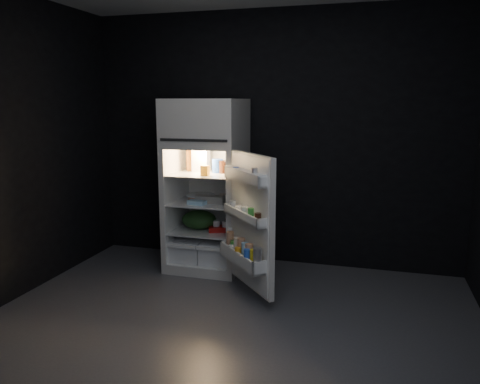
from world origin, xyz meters
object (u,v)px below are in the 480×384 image
(yogurt_tray, at_px, (222,229))
(refrigerator, at_px, (207,179))
(egg_carton, at_px, (210,199))
(fridge_door, at_px, (249,224))
(milk_jug, at_px, (201,160))

(yogurt_tray, bearing_deg, refrigerator, 135.77)
(egg_carton, bearing_deg, yogurt_tray, 3.52)
(fridge_door, height_order, milk_jug, fridge_door)
(fridge_door, xyz_separation_m, milk_jug, (-0.71, 0.71, 0.47))
(refrigerator, bearing_deg, egg_carton, -55.37)
(egg_carton, height_order, yogurt_tray, egg_carton)
(fridge_door, distance_m, egg_carton, 0.81)
(fridge_door, relative_size, egg_carton, 4.09)
(fridge_door, bearing_deg, egg_carton, 134.70)
(refrigerator, xyz_separation_m, fridge_door, (0.63, -0.66, -0.28))
(refrigerator, relative_size, milk_jug, 7.42)
(yogurt_tray, bearing_deg, milk_jug, 133.64)
(fridge_door, bearing_deg, milk_jug, 135.00)
(egg_carton, relative_size, yogurt_tray, 1.10)
(fridge_door, height_order, yogurt_tray, fridge_door)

